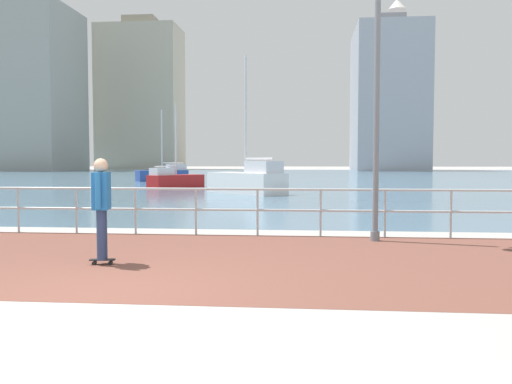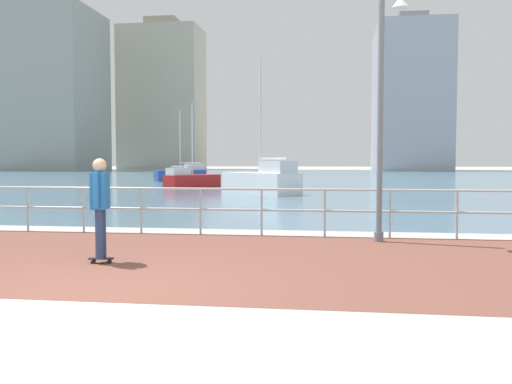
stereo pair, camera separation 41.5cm
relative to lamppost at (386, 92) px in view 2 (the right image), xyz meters
The scene contains 12 objects.
ground 35.65m from the lamppost, 96.48° to the left, with size 220.00×220.00×0.00m, color #ADAAA5.
brick_paving 5.52m from the lamppost, 150.57° to the right, with size 28.00×5.98×0.01m, color brown.
harbor_water 46.01m from the lamppost, 95.01° to the left, with size 180.00×88.00×0.00m, color slate.
waterfront_railing 4.69m from the lamppost, 169.69° to the left, with size 25.25×0.06×1.06m.
lamppost is the anchor object (origin of this frame).
skateboarder 5.96m from the lamppost, 148.57° to the right, with size 0.41×0.56×1.71m.
sailboat_ivory 16.89m from the lamppost, 105.66° to the left, with size 4.47×4.70×6.97m.
sailboat_yellow 35.31m from the lamppost, 112.16° to the left, with size 4.14×3.43×5.83m.
sailboat_navy 23.70m from the lamppost, 114.16° to the left, with size 3.08×3.69×5.22m.
tower_glass 100.20m from the lamppost, 110.01° to the left, with size 15.47×10.04×29.51m.
tower_beige 91.89m from the lamppost, 122.80° to the left, with size 17.41×14.57×29.06m.
tower_steel 85.49m from the lamppost, 81.79° to the left, with size 11.57×16.77×25.85m.
Camera 2 is at (2.92, -6.59, 1.67)m, focal length 38.28 mm.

